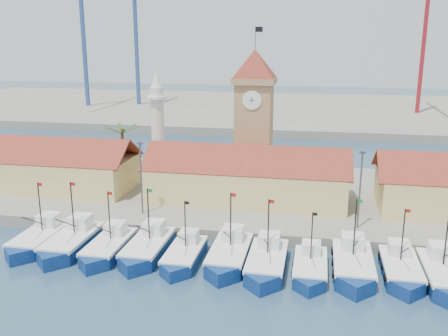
% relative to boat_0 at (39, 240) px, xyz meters
% --- Properties ---
extents(ground, '(400.00, 400.00, 0.00)m').
position_rel_boat_0_xyz_m(ground, '(21.12, -3.24, -0.79)').
color(ground, '#1C2D4B').
rests_on(ground, ground).
extents(quay, '(140.00, 32.00, 1.50)m').
position_rel_boat_0_xyz_m(quay, '(21.12, 20.76, -0.04)').
color(quay, gray).
rests_on(quay, ground).
extents(terminal, '(240.00, 80.00, 2.00)m').
position_rel_boat_0_xyz_m(terminal, '(21.12, 106.76, 0.21)').
color(terminal, gray).
rests_on(terminal, ground).
extents(boat_0, '(3.69, 10.12, 7.65)m').
position_rel_boat_0_xyz_m(boat_0, '(0.00, 0.00, 0.00)').
color(boat_0, navy).
rests_on(boat_0, ground).
extents(boat_1, '(3.86, 10.58, 8.00)m').
position_rel_boat_0_xyz_m(boat_1, '(4.02, -0.22, 0.04)').
color(boat_1, navy).
rests_on(boat_1, ground).
extents(boat_2, '(3.52, 9.65, 7.30)m').
position_rel_boat_0_xyz_m(boat_2, '(8.52, -0.64, -0.04)').
color(boat_2, navy).
rests_on(boat_2, ground).
extents(boat_3, '(3.74, 10.24, 7.75)m').
position_rel_boat_0_xyz_m(boat_3, '(12.76, -0.13, 0.01)').
color(boat_3, navy).
rests_on(boat_3, ground).
extents(boat_4, '(3.32, 9.09, 6.87)m').
position_rel_boat_0_xyz_m(boat_4, '(17.05, -0.91, -0.08)').
color(boat_4, navy).
rests_on(boat_4, ground).
extents(boat_5, '(3.77, 10.34, 7.82)m').
position_rel_boat_0_xyz_m(boat_5, '(21.71, -0.20, 0.02)').
color(boat_5, navy).
rests_on(boat_5, ground).
extents(boat_6, '(3.71, 10.17, 7.69)m').
position_rel_boat_0_xyz_m(boat_6, '(25.72, -1.21, 0.00)').
color(boat_6, navy).
rests_on(boat_6, ground).
extents(boat_7, '(3.22, 8.83, 6.68)m').
position_rel_boat_0_xyz_m(boat_7, '(30.04, -1.34, -0.10)').
color(boat_7, navy).
rests_on(boat_7, ground).
extents(boat_8, '(3.84, 10.53, 7.96)m').
position_rel_boat_0_xyz_m(boat_8, '(34.20, -0.25, 0.03)').
color(boat_8, navy).
rests_on(boat_8, ground).
extents(boat_9, '(3.48, 9.54, 7.22)m').
position_rel_boat_0_xyz_m(boat_9, '(38.76, -0.17, -0.05)').
color(boat_9, navy).
rests_on(boat_9, ground).
extents(boat_10, '(3.75, 10.27, 7.77)m').
position_rel_boat_0_xyz_m(boat_10, '(42.58, -0.81, 0.01)').
color(boat_10, navy).
rests_on(boat_10, ground).
extents(hall_left, '(31.20, 10.13, 7.61)m').
position_rel_boat_0_xyz_m(hall_left, '(-10.88, 16.76, 3.20)').
color(hall_left, '#E5BE7D').
rests_on(hall_left, quay).
extents(hall_center, '(27.04, 10.13, 7.61)m').
position_rel_boat_0_xyz_m(hall_center, '(21.12, 16.76, 3.20)').
color(hall_center, '#E5BE7D').
rests_on(hall_center, quay).
extents(clock_tower, '(5.80, 5.80, 22.70)m').
position_rel_boat_0_xyz_m(clock_tower, '(21.12, 22.75, 11.17)').
color(clock_tower, tan).
rests_on(clock_tower, quay).
extents(minaret, '(3.00, 3.00, 16.30)m').
position_rel_boat_0_xyz_m(minaret, '(6.12, 24.76, 8.94)').
color(minaret, silver).
rests_on(minaret, quay).
extents(palm_tree, '(5.60, 5.03, 8.39)m').
position_rel_boat_0_xyz_m(palm_tree, '(1.12, 22.76, 5.45)').
color(palm_tree, brown).
rests_on(palm_tree, quay).
extents(lamp_posts, '(80.70, 0.25, 9.03)m').
position_rel_boat_0_xyz_m(lamp_posts, '(21.62, 8.76, 5.69)').
color(lamp_posts, '#3F3F44').
rests_on(lamp_posts, quay).
extents(crane_blue_far, '(1.00, 38.12, 45.39)m').
position_rel_boat_0_xyz_m(crane_blue_far, '(-41.38, 96.64, 26.85)').
color(crane_blue_far, '#2B4685').
rests_on(crane_blue_far, terminal).
extents(crane_blue_near, '(1.00, 31.62, 41.94)m').
position_rel_boat_0_xyz_m(crane_blue_near, '(-26.78, 103.50, 24.40)').
color(crane_blue_near, '#2B4685').
rests_on(crane_blue_near, terminal).
extents(crane_red_right, '(1.00, 34.13, 44.01)m').
position_rel_boat_0_xyz_m(crane_red_right, '(57.46, 100.20, 25.75)').
color(crane_red_right, maroon).
rests_on(crane_red_right, terminal).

